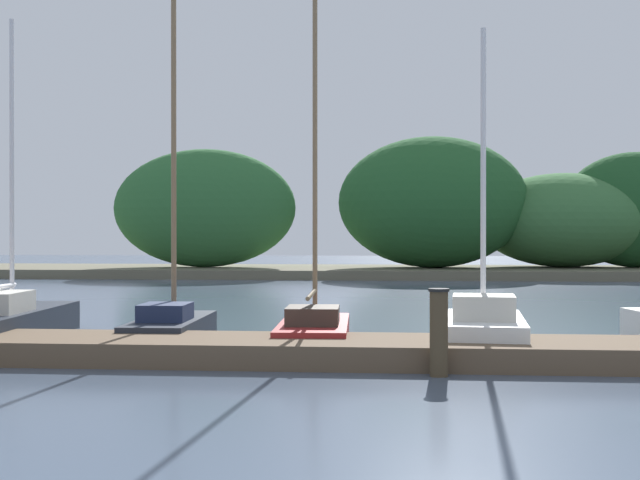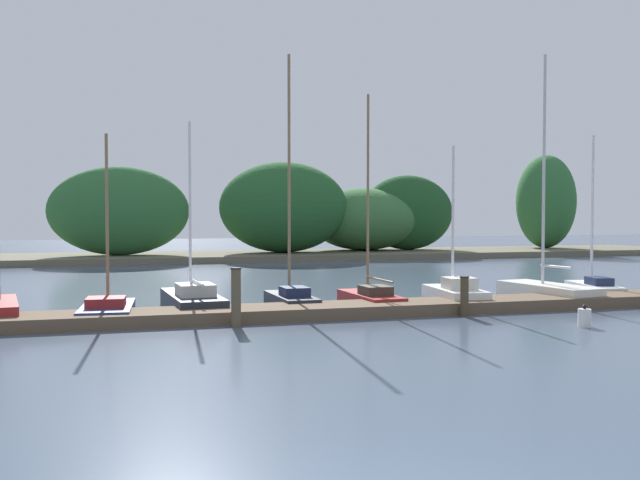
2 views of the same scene
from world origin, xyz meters
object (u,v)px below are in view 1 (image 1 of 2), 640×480
at_px(sailboat_6, 172,320).
at_px(sailboat_7, 314,327).
at_px(sailboat_5, 8,320).
at_px(sailboat_8, 483,330).
at_px(mooring_piling_3, 439,332).

distance_m(sailboat_6, sailboat_7, 2.55).
relative_size(sailboat_5, sailboat_7, 0.85).
distance_m(sailboat_5, sailboat_6, 3.07).
bearing_deg(sailboat_6, sailboat_7, -99.48).
height_order(sailboat_8, mooring_piling_3, sailboat_8).
bearing_deg(mooring_piling_3, sailboat_7, 124.80).
height_order(sailboat_7, sailboat_8, sailboat_7).
height_order(sailboat_5, sailboat_8, sailboat_5).
relative_size(sailboat_7, sailboat_8, 1.31).
distance_m(sailboat_7, sailboat_8, 2.78).
relative_size(sailboat_6, mooring_piling_3, 6.85).
bearing_deg(sailboat_8, sailboat_7, 84.85).
relative_size(sailboat_5, sailboat_8, 1.12).
bearing_deg(sailboat_5, sailboat_8, -100.94).
height_order(sailboat_5, sailboat_7, sailboat_7).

